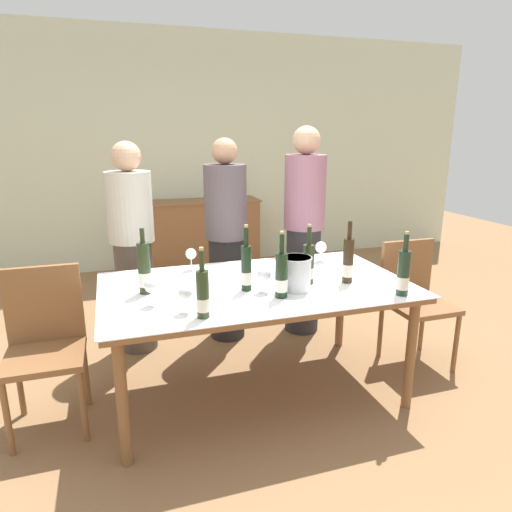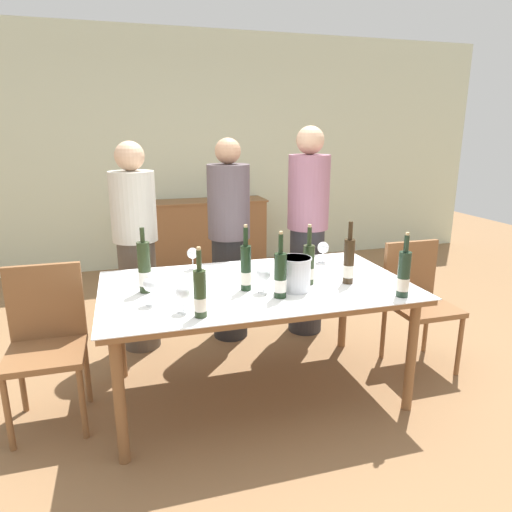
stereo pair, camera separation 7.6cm
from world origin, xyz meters
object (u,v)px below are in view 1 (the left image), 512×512
wine_bottle_2 (348,261)px  wine_glass_0 (185,294)px  wine_glass_2 (321,248)px  wine_glass_4 (264,275)px  wine_bottle_0 (403,274)px  wine_glass_1 (191,254)px  person_guest_right (304,232)px  wine_bottle_1 (281,276)px  sideboard_cabinet (202,235)px  chair_right_end (414,293)px  wine_bottle_5 (308,265)px  wine_bottle_3 (203,295)px  dining_table (256,294)px  wine_bottle_6 (144,270)px  chair_left_end (45,337)px  wine_glass_3 (152,286)px  ice_bucket (296,273)px  person_host (133,250)px  wine_bottle_4 (246,268)px  person_guest_left (226,242)px

wine_bottle_2 → wine_glass_0: wine_bottle_2 is taller
wine_bottle_2 → wine_glass_2: bearing=84.9°
wine_bottle_2 → wine_glass_4: bearing=-178.2°
wine_bottle_0 → wine_glass_1: 1.37m
person_guest_right → wine_bottle_1: bearing=-119.5°
sideboard_cabinet → chair_right_end: bearing=-70.3°
wine_bottle_1 → wine_bottle_5: 0.30m
wine_bottle_3 → wine_glass_1: size_ratio=2.43×
dining_table → wine_bottle_6: wine_bottle_6 is taller
chair_left_end → dining_table: bearing=-4.0°
wine_bottle_0 → wine_glass_3: 1.41m
wine_bottle_1 → wine_glass_3: wine_bottle_1 is taller
wine_bottle_1 → wine_bottle_6: wine_bottle_6 is taller
ice_bucket → wine_bottle_1: bearing=-144.1°
dining_table → chair_left_end: (-1.23, 0.09, -0.16)m
wine_bottle_2 → wine_bottle_3: (-0.96, -0.27, -0.01)m
wine_glass_1 → wine_bottle_2: bearing=-32.4°
wine_bottle_6 → person_guest_right: 1.54m
person_host → wine_bottle_2: bearing=-39.7°
wine_bottle_1 → wine_bottle_4: size_ratio=0.97×
wine_bottle_5 → wine_glass_0: wine_bottle_5 is taller
wine_bottle_0 → wine_glass_2: bearing=100.8°
wine_glass_3 → person_guest_right: bearing=36.9°
wine_glass_4 → wine_bottle_5: bearing=13.6°
ice_bucket → wine_bottle_6: size_ratio=0.52×
sideboard_cabinet → chair_left_end: bearing=-117.5°
person_guest_right → wine_bottle_4: bearing=-130.2°
sideboard_cabinet → wine_bottle_3: (-0.63, -3.29, 0.44)m
wine_bottle_2 → wine_bottle_3: size_ratio=1.06×
wine_glass_1 → person_guest_left: person_guest_left is taller
wine_bottle_0 → chair_right_end: bearing=46.8°
ice_bucket → wine_glass_3: size_ratio=1.31×
wine_bottle_5 → wine_glass_2: 0.50m
wine_glass_0 → wine_bottle_0: bearing=-5.2°
wine_bottle_5 → wine_glass_3: 0.96m
wine_bottle_2 → wine_bottle_4: (-0.64, 0.05, -0.00)m
person_guest_left → wine_glass_4: bearing=-91.8°
sideboard_cabinet → ice_bucket: 3.07m
dining_table → wine_glass_4: 0.23m
wine_bottle_2 → wine_bottle_5: bearing=166.6°
dining_table → wine_bottle_1: bearing=-75.1°
wine_bottle_5 → chair_right_end: bearing=10.0°
wine_bottle_0 → dining_table: bearing=149.6°
wine_glass_1 → wine_glass_0: bearing=-102.1°
wine_bottle_6 → chair_right_end: (1.88, 0.03, -0.37)m
sideboard_cabinet → chair_right_end: size_ratio=1.58×
wine_glass_0 → person_guest_left: size_ratio=0.09×
dining_table → wine_bottle_1: (0.07, -0.26, 0.19)m
dining_table → wine_bottle_5: 0.37m
dining_table → person_host: 1.13m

